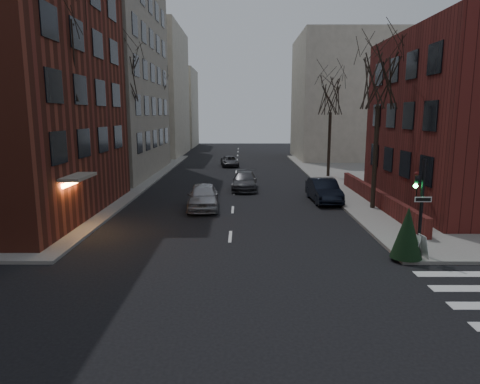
{
  "coord_description": "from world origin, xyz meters",
  "views": [
    {
      "loc": [
        0.55,
        -8.3,
        5.94
      ],
      "look_at": [
        0.48,
        13.29,
        2.0
      ],
      "focal_mm": 32.0,
      "sensor_mm": 36.0,
      "label": 1
    }
  ],
  "objects_px": {
    "streetlamp_far": "(166,129)",
    "car_lane_gray": "(245,181)",
    "parked_sedan": "(324,190)",
    "traffic_signal": "(419,213)",
    "sandwich_board": "(419,246)",
    "tree_left_c": "(157,95)",
    "tree_right_b": "(331,96)",
    "tree_left_a": "(56,63)",
    "car_lane_far": "(230,161)",
    "evergreen_shrub": "(407,232)",
    "streetlamp_near": "(118,139)",
    "tree_left_b": "(121,75)",
    "tree_right_a": "(380,79)",
    "car_lane_silver": "(203,196)"
  },
  "relations": [
    {
      "from": "tree_left_a",
      "to": "evergreen_shrub",
      "type": "height_order",
      "value": "tree_left_a"
    },
    {
      "from": "tree_right_a",
      "to": "streetlamp_near",
      "type": "height_order",
      "value": "tree_right_a"
    },
    {
      "from": "tree_right_a",
      "to": "car_lane_gray",
      "type": "bearing_deg",
      "value": 137.49
    },
    {
      "from": "tree_left_c",
      "to": "car_lane_gray",
      "type": "distance_m",
      "value": 19.0
    },
    {
      "from": "traffic_signal",
      "to": "parked_sedan",
      "type": "xyz_separation_m",
      "value": [
        -1.74,
        11.57,
        -1.12
      ]
    },
    {
      "from": "car_lane_far",
      "to": "sandwich_board",
      "type": "relative_size",
      "value": 4.34
    },
    {
      "from": "tree_right_b",
      "to": "parked_sedan",
      "type": "xyz_separation_m",
      "value": [
        -2.6,
        -11.44,
        -6.8
      ]
    },
    {
      "from": "streetlamp_near",
      "to": "parked_sedan",
      "type": "distance_m",
      "value": 14.88
    },
    {
      "from": "tree_left_b",
      "to": "tree_right_a",
      "type": "height_order",
      "value": "tree_left_b"
    },
    {
      "from": "tree_left_c",
      "to": "parked_sedan",
      "type": "xyz_separation_m",
      "value": [
        15.0,
        -19.44,
        -7.24
      ]
    },
    {
      "from": "traffic_signal",
      "to": "tree_right_b",
      "type": "height_order",
      "value": "tree_right_b"
    },
    {
      "from": "tree_left_b",
      "to": "streetlamp_far",
      "type": "xyz_separation_m",
      "value": [
        0.6,
        16.0,
        -4.68
      ]
    },
    {
      "from": "tree_left_c",
      "to": "streetlamp_near",
      "type": "relative_size",
      "value": 1.55
    },
    {
      "from": "tree_left_a",
      "to": "streetlamp_near",
      "type": "height_order",
      "value": "tree_left_a"
    },
    {
      "from": "parked_sedan",
      "to": "car_lane_gray",
      "type": "xyz_separation_m",
      "value": [
        -5.4,
        4.77,
        -0.09
      ]
    },
    {
      "from": "sandwich_board",
      "to": "tree_left_a",
      "type": "bearing_deg",
      "value": 155.47
    },
    {
      "from": "traffic_signal",
      "to": "car_lane_gray",
      "type": "relative_size",
      "value": 0.83
    },
    {
      "from": "tree_left_c",
      "to": "streetlamp_far",
      "type": "relative_size",
      "value": 1.55
    },
    {
      "from": "tree_left_a",
      "to": "streetlamp_far",
      "type": "bearing_deg",
      "value": 88.77
    },
    {
      "from": "streetlamp_far",
      "to": "sandwich_board",
      "type": "relative_size",
      "value": 6.54
    },
    {
      "from": "streetlamp_far",
      "to": "car_lane_silver",
      "type": "bearing_deg",
      "value": -75.08
    },
    {
      "from": "streetlamp_far",
      "to": "parked_sedan",
      "type": "relative_size",
      "value": 1.31
    },
    {
      "from": "streetlamp_far",
      "to": "sandwich_board",
      "type": "distance_m",
      "value": 37.31
    },
    {
      "from": "tree_left_b",
      "to": "sandwich_board",
      "type": "relative_size",
      "value": 11.25
    },
    {
      "from": "tree_left_b",
      "to": "evergreen_shrub",
      "type": "height_order",
      "value": "tree_left_b"
    },
    {
      "from": "tree_left_c",
      "to": "streetlamp_far",
      "type": "bearing_deg",
      "value": 73.3
    },
    {
      "from": "car_lane_gray",
      "to": "evergreen_shrub",
      "type": "height_order",
      "value": "evergreen_shrub"
    },
    {
      "from": "tree_left_a",
      "to": "tree_left_c",
      "type": "height_order",
      "value": "tree_left_a"
    },
    {
      "from": "tree_left_c",
      "to": "sandwich_board",
      "type": "xyz_separation_m",
      "value": [
        16.62,
        -31.5,
        -7.4
      ]
    },
    {
      "from": "streetlamp_far",
      "to": "car_lane_far",
      "type": "xyz_separation_m",
      "value": [
        7.4,
        -1.14,
        -3.66
      ]
    },
    {
      "from": "tree_right_b",
      "to": "evergreen_shrub",
      "type": "xyz_separation_m",
      "value": [
        -1.5,
        -23.5,
        -6.38
      ]
    },
    {
      "from": "parked_sedan",
      "to": "tree_right_b",
      "type": "bearing_deg",
      "value": 74.45
    },
    {
      "from": "streetlamp_far",
      "to": "streetlamp_near",
      "type": "bearing_deg",
      "value": -90.0
    },
    {
      "from": "parked_sedan",
      "to": "car_lane_gray",
      "type": "height_order",
      "value": "parked_sedan"
    },
    {
      "from": "evergreen_shrub",
      "to": "traffic_signal",
      "type": "bearing_deg",
      "value": 37.82
    },
    {
      "from": "sandwich_board",
      "to": "tree_left_c",
      "type": "bearing_deg",
      "value": 111.6
    },
    {
      "from": "car_lane_gray",
      "to": "evergreen_shrub",
      "type": "distance_m",
      "value": 18.05
    },
    {
      "from": "tree_left_a",
      "to": "evergreen_shrub",
      "type": "distance_m",
      "value": 18.5
    },
    {
      "from": "parked_sedan",
      "to": "traffic_signal",
      "type": "bearing_deg",
      "value": -84.21
    },
    {
      "from": "tree_left_a",
      "to": "car_lane_gray",
      "type": "relative_size",
      "value": 2.13
    },
    {
      "from": "tree_right_b",
      "to": "tree_left_a",
      "type": "bearing_deg",
      "value": -134.36
    },
    {
      "from": "traffic_signal",
      "to": "tree_left_c",
      "type": "bearing_deg",
      "value": 118.36
    },
    {
      "from": "traffic_signal",
      "to": "tree_left_b",
      "type": "distance_m",
      "value": 24.87
    },
    {
      "from": "tree_left_c",
      "to": "car_lane_silver",
      "type": "bearing_deg",
      "value": -72.33
    },
    {
      "from": "tree_right_b",
      "to": "streetlamp_far",
      "type": "xyz_separation_m",
      "value": [
        -17.0,
        10.0,
        -3.35
      ]
    },
    {
      "from": "tree_left_a",
      "to": "car_lane_gray",
      "type": "distance_m",
      "value": 16.76
    },
    {
      "from": "streetlamp_far",
      "to": "car_lane_gray",
      "type": "height_order",
      "value": "streetlamp_far"
    },
    {
      "from": "streetlamp_far",
      "to": "parked_sedan",
      "type": "bearing_deg",
      "value": -56.11
    },
    {
      "from": "tree_right_a",
      "to": "car_lane_gray",
      "type": "relative_size",
      "value": 2.02
    },
    {
      "from": "tree_right_b",
      "to": "streetlamp_far",
      "type": "height_order",
      "value": "tree_right_b"
    }
  ]
}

